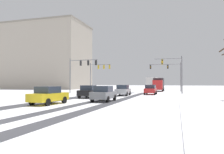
{
  "coord_description": "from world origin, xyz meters",
  "views": [
    {
      "loc": [
        9.23,
        -7.46,
        1.96
      ],
      "look_at": [
        0.0,
        23.27,
        2.8
      ],
      "focal_mm": 34.85,
      "sensor_mm": 36.0,
      "label": 1
    }
  ],
  "objects_px": {
    "car_yellow_cab_fifth": "(49,95)",
    "office_building_far_left_block": "(43,57)",
    "car_black_third": "(89,91)",
    "box_truck_delivery": "(159,84)",
    "traffic_signal_far_left": "(98,71)",
    "car_red_lead": "(151,90)",
    "traffic_signal_far_right": "(169,71)",
    "traffic_signal_near_right": "(174,69)",
    "traffic_signal_near_left": "(81,67)",
    "car_silver_second": "(123,90)",
    "car_grey_fourth": "(104,94)",
    "bus_oncoming": "(153,83)"
  },
  "relations": [
    {
      "from": "traffic_signal_near_right",
      "to": "bus_oncoming",
      "type": "bearing_deg",
      "value": 104.1
    },
    {
      "from": "car_grey_fourth",
      "to": "traffic_signal_near_left",
      "type": "bearing_deg",
      "value": 122.66
    },
    {
      "from": "car_black_third",
      "to": "car_grey_fourth",
      "type": "relative_size",
      "value": 1.02
    },
    {
      "from": "traffic_signal_far_left",
      "to": "office_building_far_left_block",
      "type": "bearing_deg",
      "value": 148.41
    },
    {
      "from": "traffic_signal_far_right",
      "to": "traffic_signal_near_right",
      "type": "distance_m",
      "value": 11.98
    },
    {
      "from": "car_red_lead",
      "to": "bus_oncoming",
      "type": "height_order",
      "value": "bus_oncoming"
    },
    {
      "from": "traffic_signal_far_left",
      "to": "car_red_lead",
      "type": "bearing_deg",
      "value": -38.66
    },
    {
      "from": "traffic_signal_near_right",
      "to": "car_grey_fourth",
      "type": "relative_size",
      "value": 1.58
    },
    {
      "from": "car_black_third",
      "to": "car_yellow_cab_fifth",
      "type": "xyz_separation_m",
      "value": [
        -0.19,
        -8.89,
        0.0
      ]
    },
    {
      "from": "car_black_third",
      "to": "office_building_far_left_block",
      "type": "distance_m",
      "value": 49.15
    },
    {
      "from": "car_red_lead",
      "to": "bus_oncoming",
      "type": "distance_m",
      "value": 26.45
    },
    {
      "from": "traffic_signal_far_left",
      "to": "box_truck_delivery",
      "type": "relative_size",
      "value": 0.88
    },
    {
      "from": "office_building_far_left_block",
      "to": "car_black_third",
      "type": "bearing_deg",
      "value": -48.86
    },
    {
      "from": "traffic_signal_far_left",
      "to": "car_grey_fourth",
      "type": "bearing_deg",
      "value": -68.48
    },
    {
      "from": "car_grey_fourth",
      "to": "car_yellow_cab_fifth",
      "type": "relative_size",
      "value": 0.98
    },
    {
      "from": "car_red_lead",
      "to": "bus_oncoming",
      "type": "xyz_separation_m",
      "value": [
        -2.25,
        26.32,
        1.18
      ]
    },
    {
      "from": "car_red_lead",
      "to": "car_yellow_cab_fifth",
      "type": "distance_m",
      "value": 20.32
    },
    {
      "from": "car_silver_second",
      "to": "box_truck_delivery",
      "type": "distance_m",
      "value": 19.42
    },
    {
      "from": "traffic_signal_far_right",
      "to": "bus_oncoming",
      "type": "distance_m",
      "value": 13.34
    },
    {
      "from": "traffic_signal_near_left",
      "to": "car_yellow_cab_fifth",
      "type": "relative_size",
      "value": 1.55
    },
    {
      "from": "car_black_third",
      "to": "traffic_signal_far_left",
      "type": "bearing_deg",
      "value": 107.02
    },
    {
      "from": "traffic_signal_near_left",
      "to": "traffic_signal_far_left",
      "type": "xyz_separation_m",
      "value": [
        -0.32,
        10.21,
        -0.03
      ]
    },
    {
      "from": "car_black_third",
      "to": "box_truck_delivery",
      "type": "height_order",
      "value": "box_truck_delivery"
    },
    {
      "from": "car_grey_fourth",
      "to": "office_building_far_left_block",
      "type": "height_order",
      "value": "office_building_far_left_block"
    },
    {
      "from": "traffic_signal_near_left",
      "to": "traffic_signal_near_right",
      "type": "distance_m",
      "value": 16.68
    },
    {
      "from": "traffic_signal_far_right",
      "to": "car_yellow_cab_fifth",
      "type": "height_order",
      "value": "traffic_signal_far_right"
    },
    {
      "from": "car_red_lead",
      "to": "car_yellow_cab_fifth",
      "type": "relative_size",
      "value": 0.98
    },
    {
      "from": "traffic_signal_near_left",
      "to": "car_silver_second",
      "type": "height_order",
      "value": "traffic_signal_near_left"
    },
    {
      "from": "car_black_third",
      "to": "car_yellow_cab_fifth",
      "type": "relative_size",
      "value": 1.0
    },
    {
      "from": "bus_oncoming",
      "to": "traffic_signal_far_left",
      "type": "bearing_deg",
      "value": -124.36
    },
    {
      "from": "traffic_signal_far_right",
      "to": "car_red_lead",
      "type": "relative_size",
      "value": 1.72
    },
    {
      "from": "office_building_far_left_block",
      "to": "box_truck_delivery",
      "type": "bearing_deg",
      "value": -16.26
    },
    {
      "from": "car_grey_fourth",
      "to": "traffic_signal_near_right",
      "type": "bearing_deg",
      "value": 67.81
    },
    {
      "from": "car_grey_fourth",
      "to": "bus_oncoming",
      "type": "relative_size",
      "value": 0.37
    },
    {
      "from": "car_grey_fourth",
      "to": "car_yellow_cab_fifth",
      "type": "distance_m",
      "value": 5.78
    },
    {
      "from": "traffic_signal_near_right",
      "to": "box_truck_delivery",
      "type": "bearing_deg",
      "value": 106.32
    },
    {
      "from": "car_silver_second",
      "to": "box_truck_delivery",
      "type": "bearing_deg",
      "value": 78.76
    },
    {
      "from": "car_red_lead",
      "to": "office_building_far_left_block",
      "type": "xyz_separation_m",
      "value": [
        -38.46,
        26.07,
        9.7
      ]
    },
    {
      "from": "traffic_signal_near_right",
      "to": "bus_oncoming",
      "type": "distance_m",
      "value": 24.92
    },
    {
      "from": "bus_oncoming",
      "to": "car_black_third",
      "type": "bearing_deg",
      "value": -97.03
    },
    {
      "from": "traffic_signal_far_right",
      "to": "traffic_signal_near_right",
      "type": "bearing_deg",
      "value": -84.07
    },
    {
      "from": "car_yellow_cab_fifth",
      "to": "office_building_far_left_block",
      "type": "distance_m",
      "value": 55.92
    },
    {
      "from": "car_silver_second",
      "to": "car_yellow_cab_fifth",
      "type": "relative_size",
      "value": 0.99
    },
    {
      "from": "car_red_lead",
      "to": "car_black_third",
      "type": "xyz_separation_m",
      "value": [
        -6.76,
        -10.21,
        0.0
      ]
    },
    {
      "from": "car_black_third",
      "to": "car_grey_fourth",
      "type": "xyz_separation_m",
      "value": [
        3.61,
        -4.54,
        0.0
      ]
    },
    {
      "from": "traffic_signal_near_right",
      "to": "car_silver_second",
      "type": "xyz_separation_m",
      "value": [
        -7.46,
        -6.48,
        -3.52
      ]
    },
    {
      "from": "traffic_signal_far_right",
      "to": "car_silver_second",
      "type": "relative_size",
      "value": 1.7
    },
    {
      "from": "traffic_signal_near_left",
      "to": "traffic_signal_far_left",
      "type": "distance_m",
      "value": 10.22
    },
    {
      "from": "office_building_far_left_block",
      "to": "traffic_signal_far_left",
      "type": "bearing_deg",
      "value": -31.59
    },
    {
      "from": "traffic_signal_near_right",
      "to": "bus_oncoming",
      "type": "height_order",
      "value": "traffic_signal_near_right"
    }
  ]
}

